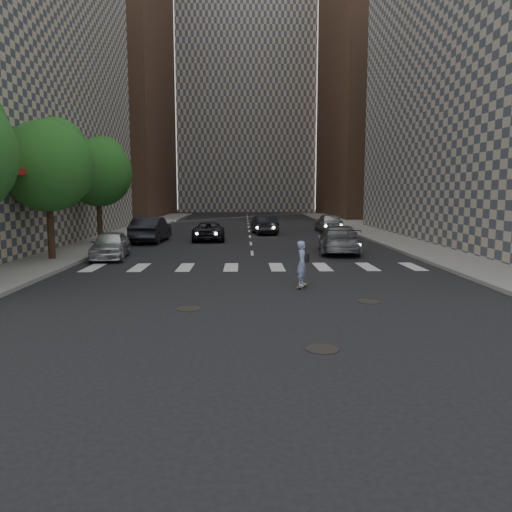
{
  "coord_description": "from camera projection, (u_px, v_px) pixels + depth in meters",
  "views": [
    {
      "loc": [
        -0.43,
        -12.56,
        3.28
      ],
      "look_at": [
        -0.06,
        2.76,
        1.3
      ],
      "focal_mm": 35.0,
      "sensor_mm": 36.0,
      "label": 1
    }
  ],
  "objects": [
    {
      "name": "traffic_car_e",
      "position": [
        264.0,
        225.0,
        38.87
      ],
      "size": [
        2.08,
        4.63,
        1.47
      ],
      "primitive_type": "imported",
      "rotation": [
        0.0,
        0.0,
        3.26
      ],
      "color": "black",
      "rests_on": "ground"
    },
    {
      "name": "sidewalk_left",
      "position": [
        28.0,
        241.0,
        32.35
      ],
      "size": [
        13.0,
        80.0,
        0.15
      ],
      "primitive_type": "cube",
      "color": "gray",
      "rests_on": "ground"
    },
    {
      "name": "traffic_car_d",
      "position": [
        329.0,
        223.0,
        40.7
      ],
      "size": [
        1.89,
        4.57,
        1.55
      ],
      "primitive_type": "imported",
      "rotation": [
        0.0,
        0.0,
        3.16
      ],
      "color": "#A6A9AD",
      "rests_on": "ground"
    },
    {
      "name": "traffic_car_a",
      "position": [
        151.0,
        230.0,
        32.45
      ],
      "size": [
        2.01,
        5.08,
        1.65
      ],
      "primitive_type": "imported",
      "rotation": [
        0.0,
        0.0,
        3.09
      ],
      "color": "black",
      "rests_on": "ground"
    },
    {
      "name": "tree_b",
      "position": [
        49.0,
        162.0,
        23.1
      ],
      "size": [
        4.2,
        4.2,
        6.6
      ],
      "color": "#382619",
      "rests_on": "sidewalk_left"
    },
    {
      "name": "tree_c",
      "position": [
        99.0,
        170.0,
        31.03
      ],
      "size": [
        4.2,
        4.2,
        6.6
      ],
      "color": "#382619",
      "rests_on": "sidewalk_left"
    },
    {
      "name": "skateboarder",
      "position": [
        302.0,
        263.0,
        17.06
      ],
      "size": [
        0.54,
        0.83,
        1.61
      ],
      "rotation": [
        0.0,
        0.0,
        -0.36
      ],
      "color": "brown",
      "rests_on": "ground"
    },
    {
      "name": "traffic_car_b",
      "position": [
        339.0,
        239.0,
        26.78
      ],
      "size": [
        2.66,
        5.37,
        1.5
      ],
      "primitive_type": "imported",
      "rotation": [
        0.0,
        0.0,
        3.03
      ],
      "color": "#5C5E64",
      "rests_on": "ground"
    },
    {
      "name": "tower_left",
      "position": [
        92.0,
        61.0,
        64.37
      ],
      "size": [
        18.0,
        24.0,
        40.0
      ],
      "primitive_type": "cube",
      "color": "brown",
      "rests_on": "ground"
    },
    {
      "name": "silver_sedan",
      "position": [
        110.0,
        245.0,
        24.47
      ],
      "size": [
        2.06,
        4.19,
        1.38
      ],
      "primitive_type": "imported",
      "rotation": [
        0.0,
        0.0,
        0.11
      ],
      "color": "silver",
      "rests_on": "ground"
    },
    {
      "name": "tower_center",
      "position": [
        246.0,
        72.0,
        87.14
      ],
      "size": [
        22.0,
        20.0,
        48.0
      ],
      "primitive_type": "cube",
      "color": "#ADA08E",
      "rests_on": "ground"
    },
    {
      "name": "manhole_b",
      "position": [
        189.0,
        309.0,
        14.02
      ],
      "size": [
        0.7,
        0.7,
        0.02
      ],
      "primitive_type": "cylinder",
      "color": "black",
      "rests_on": "ground"
    },
    {
      "name": "sidewalk_right",
      "position": [
        469.0,
        240.0,
        33.05
      ],
      "size": [
        13.0,
        80.0,
        0.15
      ],
      "primitive_type": "cube",
      "color": "gray",
      "rests_on": "ground"
    },
    {
      "name": "traffic_car_c",
      "position": [
        209.0,
        231.0,
        33.68
      ],
      "size": [
        2.31,
        4.66,
        1.27
      ],
      "primitive_type": "imported",
      "rotation": [
        0.0,
        0.0,
        3.19
      ],
      "color": "black",
      "rests_on": "ground"
    },
    {
      "name": "ground",
      "position": [
        261.0,
        319.0,
        12.88
      ],
      "size": [
        160.0,
        160.0,
        0.0
      ],
      "primitive_type": "plane",
      "color": "black",
      "rests_on": "ground"
    },
    {
      "name": "manhole_a",
      "position": [
        322.0,
        349.0,
        10.43
      ],
      "size": [
        0.7,
        0.7,
        0.02
      ],
      "primitive_type": "cylinder",
      "color": "black",
      "rests_on": "ground"
    },
    {
      "name": "tower_right",
      "position": [
        399.0,
        79.0,
        65.59
      ],
      "size": [
        18.0,
        24.0,
        36.0
      ],
      "primitive_type": "cube",
      "color": "brown",
      "rests_on": "ground"
    },
    {
      "name": "manhole_c",
      "position": [
        369.0,
        302.0,
        14.94
      ],
      "size": [
        0.7,
        0.7,
        0.02
      ],
      "primitive_type": "cylinder",
      "color": "black",
      "rests_on": "ground"
    }
  ]
}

